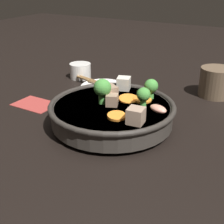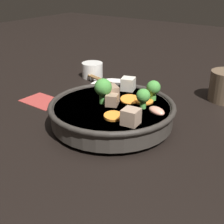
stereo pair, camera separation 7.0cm
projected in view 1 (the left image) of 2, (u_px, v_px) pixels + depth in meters
The scene contains 7 objects.
ground_plane at pixel (112, 126), 0.71m from camera, with size 3.00×3.00×0.00m, color black.
stirfry_bowl at pixel (113, 111), 0.70m from camera, with size 0.28×0.28×0.11m.
side_saucer at pixel (103, 87), 0.92m from camera, with size 0.14×0.14×0.01m.
tea_cup at pixel (80, 71), 1.02m from camera, with size 0.07×0.07×0.05m.
dark_mug at pixel (217, 82), 0.86m from camera, with size 0.11×0.09×0.08m.
napkin at pixel (35, 104), 0.82m from camera, with size 0.11×0.08×0.00m.
chopsticks_pair at pixel (103, 84), 0.92m from camera, with size 0.22×0.07×0.01m.
Camera 1 is at (0.31, -0.55, 0.32)m, focal length 50.00 mm.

